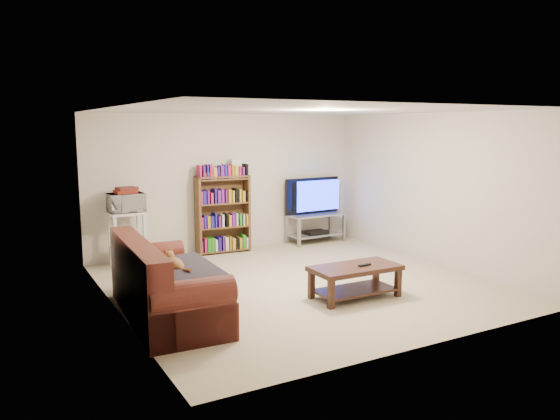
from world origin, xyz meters
TOP-DOWN VIEW (x-y plane):
  - floor at (0.00, 0.00)m, footprint 5.00×5.00m
  - ceiling at (0.00, 0.00)m, footprint 5.00×5.00m
  - wall_back at (0.00, 2.50)m, footprint 5.00×0.00m
  - wall_front at (0.00, -2.50)m, footprint 5.00×0.00m
  - wall_left at (-2.50, 0.00)m, footprint 0.00×5.00m
  - wall_right at (2.50, 0.00)m, footprint 0.00×5.00m
  - sofa at (-2.10, -0.39)m, footprint 1.03×2.18m
  - blanket at (-1.93, -0.55)m, footprint 0.86×1.09m
  - cat at (-1.92, -0.35)m, footprint 0.26×0.59m
  - coffee_table at (0.30, -0.88)m, footprint 1.16×0.59m
  - remote at (0.40, -0.93)m, footprint 0.19×0.08m
  - tv_stand at (1.68, 2.23)m, footprint 1.11×0.54m
  - television at (1.68, 2.23)m, footprint 1.18×0.21m
  - dvd_player at (1.68, 2.23)m, footprint 0.45×0.33m
  - bookshelf at (-0.19, 2.30)m, footprint 0.95×0.35m
  - shelf_clutter at (-0.09, 2.31)m, footprint 0.69×0.22m
  - microwave_stand at (-1.87, 2.15)m, footprint 0.56×0.42m
  - microwave at (-1.87, 2.15)m, footprint 0.55×0.39m
  - game_boxes at (-1.87, 2.15)m, footprint 0.33×0.29m

SIDE VIEW (x-z plane):
  - floor at x=0.00m, z-range 0.00..0.00m
  - dvd_player at x=1.68m, z-range 0.16..0.22m
  - coffee_table at x=0.30m, z-range 0.08..0.50m
  - sofa at x=-2.10m, z-range -0.14..0.78m
  - tv_stand at x=1.68m, z-range 0.09..0.64m
  - remote at x=0.40m, z-range 0.42..0.44m
  - blanket at x=-1.93m, z-range 0.44..0.63m
  - microwave_stand at x=-1.87m, z-range 0.12..0.99m
  - cat at x=-1.92m, z-range 0.51..0.68m
  - bookshelf at x=-0.19m, z-range 0.02..1.37m
  - television at x=1.68m, z-range 0.55..1.22m
  - microwave at x=-1.87m, z-range 0.86..1.16m
  - game_boxes at x=-1.87m, z-range 1.16..1.21m
  - wall_back at x=0.00m, z-range -1.30..3.70m
  - wall_front at x=0.00m, z-range -1.30..3.70m
  - wall_left at x=-2.50m, z-range -1.30..3.70m
  - wall_right at x=2.50m, z-range -1.30..3.70m
  - shelf_clutter at x=-0.09m, z-range 1.31..1.59m
  - ceiling at x=0.00m, z-range 2.40..2.40m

